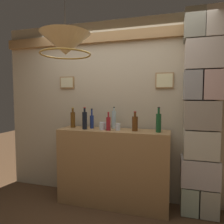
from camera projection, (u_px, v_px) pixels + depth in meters
The scene contains 14 objects.
panelled_rear_partition at pixel (118, 106), 3.07m from camera, with size 3.72×0.15×2.63m.
stone_pillar at pixel (201, 114), 2.61m from camera, with size 0.46×0.38×2.56m.
bar_shelf_unit at pixel (113, 167), 2.87m from camera, with size 1.53×0.41×1.06m, color #9E7547.
liquor_bottle_amaro at pixel (85, 120), 2.86m from camera, with size 0.07×0.07×0.31m.
liquor_bottle_sherry at pixel (114, 119), 2.94m from camera, with size 0.06×0.06×0.31m.
liquor_bottle_mezcal at pixel (159, 122), 2.62m from camera, with size 0.07×0.07×0.32m.
liquor_bottle_gin at pixel (92, 121), 2.95m from camera, with size 0.06×0.06×0.29m.
liquor_bottle_bourbon at pixel (108, 123), 2.77m from camera, with size 0.06×0.06×0.25m.
liquor_bottle_brandy at pixel (73, 119), 3.04m from camera, with size 0.07×0.07×0.30m.
liquor_bottle_scotch at pixel (135, 123), 2.73m from camera, with size 0.08×0.08×0.26m.
glass_tumbler_rocks at pixel (102, 126), 2.82m from camera, with size 0.08×0.08×0.11m.
glass_tumbler_highball at pixel (107, 126), 2.90m from camera, with size 0.08×0.08×0.09m.
glass_tumbler_shot at pixel (118, 127), 2.78m from camera, with size 0.07×0.07×0.09m.
pendant_lamp at pixel (65, 45), 1.93m from camera, with size 0.48×0.48×0.52m.
Camera 1 is at (0.77, -1.88, 1.51)m, focal length 32.89 mm.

